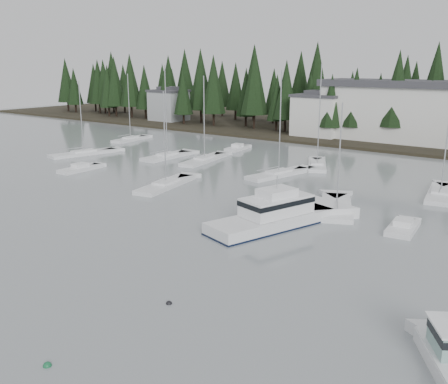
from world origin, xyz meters
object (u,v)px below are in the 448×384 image
object	(u,v)px
sailboat_3	(336,209)
sailboat_12	(440,195)
sailboat_11	(279,175)
runabout_1	(403,229)
sailboat_0	(167,157)
harbor_inn	(402,112)
runabout_3	(237,149)
house_far_west	(169,104)
sailboat_8	(317,166)
cabin_cruiser_center	(273,218)
sailboat_13	(205,161)
runabout_0	(80,170)
sailboat_4	(84,154)
sailboat_10	(166,186)
sailboat_9	(131,140)
house_west	(319,114)

from	to	relation	value
sailboat_3	sailboat_12	bearing A→B (deg)	-55.66
sailboat_11	runabout_1	world-z (taller)	sailboat_11
sailboat_0	runabout_1	size ratio (longest dim) A/B	2.79
sailboat_3	sailboat_12	distance (m)	13.86
harbor_inn	runabout_3	bearing A→B (deg)	-129.12
house_far_west	sailboat_8	world-z (taller)	sailboat_8
harbor_inn	cabin_cruiser_center	xyz separation A→B (m)	(7.02, -55.81, -4.97)
runabout_1	sailboat_13	bearing A→B (deg)	60.50
cabin_cruiser_center	runabout_0	size ratio (longest dim) A/B	2.00
sailboat_3	runabout_1	bearing A→B (deg)	-134.21
sailboat_4	sailboat_10	xyz separation A→B (m)	(25.43, -7.55, -0.00)
runabout_3	sailboat_10	bearing A→B (deg)	-169.16
cabin_cruiser_center	sailboat_0	distance (m)	36.29
sailboat_10	sailboat_12	distance (m)	31.37
harbor_inn	sailboat_11	size ratio (longest dim) A/B	2.10
sailboat_8	runabout_3	distance (m)	18.13
sailboat_9	sailboat_13	bearing A→B (deg)	-114.36
sailboat_9	sailboat_11	xyz separation A→B (m)	(38.54, -9.38, -0.00)
harbor_inn	runabout_0	size ratio (longest dim) A/B	4.51
cabin_cruiser_center	runabout_0	bearing A→B (deg)	98.65
house_west	sailboat_8	distance (m)	29.05
sailboat_8	harbor_inn	bearing A→B (deg)	-31.65
sailboat_10	sailboat_3	bearing A→B (deg)	-92.27
sailboat_11	sailboat_8	bearing A→B (deg)	3.44
sailboat_13	sailboat_10	bearing A→B (deg)	-167.01
harbor_inn	cabin_cruiser_center	world-z (taller)	harbor_inn
house_west	sailboat_11	bearing A→B (deg)	-71.18
sailboat_8	runabout_1	size ratio (longest dim) A/B	2.83
runabout_0	sailboat_12	bearing A→B (deg)	-73.77
sailboat_4	runabout_1	bearing A→B (deg)	-85.41
sailboat_12	sailboat_13	bearing A→B (deg)	80.26
harbor_inn	sailboat_3	xyz separation A→B (m)	(9.32, -47.33, -5.73)
sailboat_12	runabout_0	xyz separation A→B (m)	(-43.16, -15.76, 0.06)
sailboat_11	sailboat_4	bearing A→B (deg)	111.80
sailboat_0	sailboat_8	size ratio (longest dim) A/B	0.99
sailboat_10	house_far_west	bearing A→B (deg)	31.36
sailboat_9	sailboat_12	bearing A→B (deg)	-104.43
sailboat_3	sailboat_11	distance (m)	16.15
house_west	sailboat_13	size ratio (longest dim) A/B	0.73
house_far_west	sailboat_8	distance (m)	61.60
sailboat_12	runabout_1	size ratio (longest dim) A/B	2.50
cabin_cruiser_center	sailboat_8	distance (m)	28.36
sailboat_13	runabout_0	size ratio (longest dim) A/B	2.00
sailboat_10	runabout_3	distance (m)	27.88
sailboat_13	runabout_3	world-z (taller)	sailboat_13
sailboat_4	runabout_0	bearing A→B (deg)	-117.80
sailboat_9	runabout_1	bearing A→B (deg)	-117.66
harbor_inn	sailboat_10	xyz separation A→B (m)	(-11.10, -50.68, -5.72)
sailboat_8	cabin_cruiser_center	bearing A→B (deg)	171.51
sailboat_0	runabout_0	xyz separation A→B (m)	(-2.95, -14.17, 0.05)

